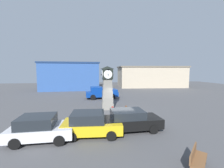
# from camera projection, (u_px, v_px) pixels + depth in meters

# --- Properties ---
(ground_plane) EXTENTS (79.13, 79.13, 0.00)m
(ground_plane) POSITION_uv_depth(u_px,v_px,m) (120.00, 113.00, 15.55)
(ground_plane) COLOR #4C4C4F
(clock_tower) EXTENTS (1.46, 1.50, 4.86)m
(clock_tower) POSITION_uv_depth(u_px,v_px,m) (107.00, 88.00, 16.99)
(clock_tower) COLOR gray
(clock_tower) RESTS_ON ground_plane
(bollard_near_tower) EXTENTS (0.25, 0.25, 1.07)m
(bollard_near_tower) POSITION_uv_depth(u_px,v_px,m) (126.00, 111.00, 14.25)
(bollard_near_tower) COLOR brown
(bollard_near_tower) RESTS_ON ground_plane
(bollard_mid_row) EXTENTS (0.26, 0.26, 1.04)m
(bollard_mid_row) POSITION_uv_depth(u_px,v_px,m) (113.00, 112.00, 14.03)
(bollard_mid_row) COLOR maroon
(bollard_mid_row) RESTS_ON ground_plane
(car_navy_sedan) EXTENTS (3.87, 2.17, 1.56)m
(car_navy_sedan) POSITION_uv_depth(u_px,v_px,m) (41.00, 128.00, 9.40)
(car_navy_sedan) COLOR silver
(car_navy_sedan) RESTS_ON ground_plane
(car_near_tower) EXTENTS (4.05, 2.30, 1.57)m
(car_near_tower) POSITION_uv_depth(u_px,v_px,m) (91.00, 124.00, 10.15)
(car_near_tower) COLOR gold
(car_near_tower) RESTS_ON ground_plane
(car_by_building) EXTENTS (4.28, 2.21, 1.51)m
(car_by_building) POSITION_uv_depth(u_px,v_px,m) (130.00, 120.00, 10.99)
(car_by_building) COLOR black
(car_by_building) RESTS_ON ground_plane
(pickup_truck) EXTENTS (5.05, 2.51, 1.85)m
(pickup_truck) POSITION_uv_depth(u_px,v_px,m) (102.00, 93.00, 23.43)
(pickup_truck) COLOR navy
(pickup_truck) RESTS_ON ground_plane
(bench) EXTENTS (1.50, 1.51, 0.90)m
(bench) POSITION_uv_depth(u_px,v_px,m) (197.00, 158.00, 6.64)
(bench) COLOR brown
(bench) RESTS_ON ground_plane
(warehouse_blue_far) EXTENTS (13.11, 8.18, 6.19)m
(warehouse_blue_far) POSITION_uv_depth(u_px,v_px,m) (71.00, 76.00, 34.61)
(warehouse_blue_far) COLOR #2D5193
(warehouse_blue_far) RESTS_ON ground_plane
(storefront_low_left) EXTENTS (18.08, 12.56, 5.47)m
(storefront_low_left) POSITION_uv_depth(u_px,v_px,m) (149.00, 76.00, 41.83)
(storefront_low_left) COLOR #B7A88E
(storefront_low_left) RESTS_ON ground_plane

